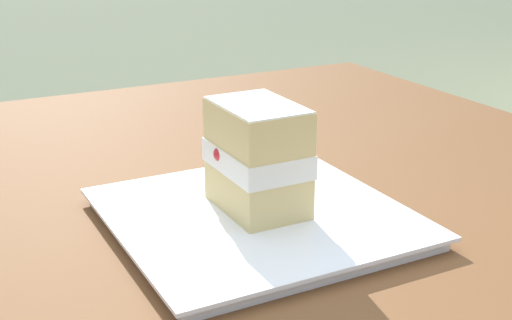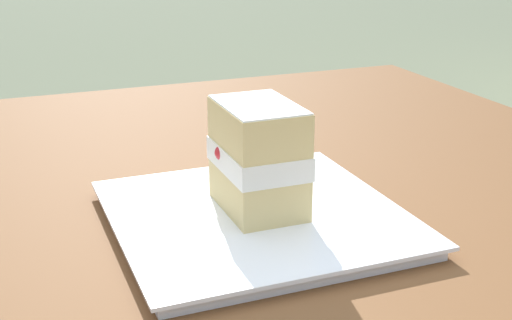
# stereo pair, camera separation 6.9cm
# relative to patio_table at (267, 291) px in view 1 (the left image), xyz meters

# --- Properties ---
(patio_table) EXTENTS (1.23, 1.07, 0.74)m
(patio_table) POSITION_rel_patio_table_xyz_m (0.00, 0.00, 0.00)
(patio_table) COLOR brown
(patio_table) RESTS_ON ground
(dessert_plate) EXTENTS (0.29, 0.29, 0.02)m
(dessert_plate) POSITION_rel_patio_table_xyz_m (-0.02, 0.03, 0.10)
(dessert_plate) COLOR white
(dessert_plate) RESTS_ON patio_table
(cake_slice) EXTENTS (0.11, 0.08, 0.11)m
(cake_slice) POSITION_rel_patio_table_xyz_m (-0.02, 0.02, 0.17)
(cake_slice) COLOR #E0C17A
(cake_slice) RESTS_ON dessert_plate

